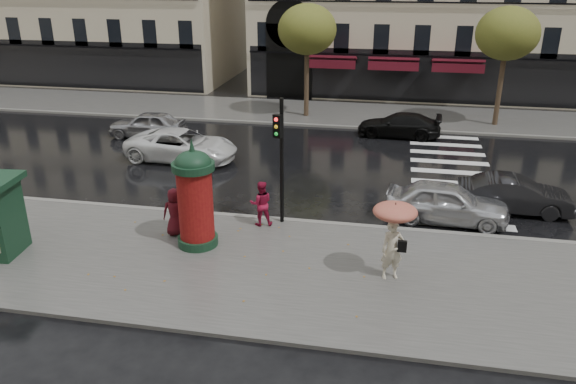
% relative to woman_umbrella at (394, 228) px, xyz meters
% --- Properties ---
extents(ground, '(160.00, 160.00, 0.00)m').
position_rel_woman_umbrella_xyz_m(ground, '(-3.49, 0.41, -1.72)').
color(ground, black).
rests_on(ground, ground).
extents(near_sidewalk, '(90.00, 7.00, 0.12)m').
position_rel_woman_umbrella_xyz_m(near_sidewalk, '(-3.49, -0.09, -1.66)').
color(near_sidewalk, '#474744').
rests_on(near_sidewalk, ground).
extents(far_sidewalk, '(90.00, 6.00, 0.12)m').
position_rel_woman_umbrella_xyz_m(far_sidewalk, '(-3.49, 19.41, -1.66)').
color(far_sidewalk, '#474744').
rests_on(far_sidewalk, ground).
extents(near_kerb, '(90.00, 0.25, 0.14)m').
position_rel_woman_umbrella_xyz_m(near_kerb, '(-3.49, 3.41, -1.65)').
color(near_kerb, slate).
rests_on(near_kerb, ground).
extents(far_kerb, '(90.00, 0.25, 0.14)m').
position_rel_woman_umbrella_xyz_m(far_kerb, '(-3.49, 16.41, -1.65)').
color(far_kerb, slate).
rests_on(far_kerb, ground).
extents(zebra_crossing, '(3.60, 11.75, 0.01)m').
position_rel_woman_umbrella_xyz_m(zebra_crossing, '(2.51, 10.01, -1.71)').
color(zebra_crossing, silver).
rests_on(zebra_crossing, ground).
extents(tree_far_left, '(3.40, 3.40, 6.64)m').
position_rel_woman_umbrella_xyz_m(tree_far_left, '(-5.49, 18.41, 3.45)').
color(tree_far_left, '#38281C').
rests_on(tree_far_left, ground).
extents(tree_far_right, '(3.40, 3.40, 6.64)m').
position_rel_woman_umbrella_xyz_m(tree_far_right, '(5.51, 18.41, 3.45)').
color(tree_far_right, '#38281C').
rests_on(tree_far_right, ground).
extents(woman_umbrella, '(1.26, 1.26, 2.42)m').
position_rel_woman_umbrella_xyz_m(woman_umbrella, '(0.00, 0.00, 0.00)').
color(woman_umbrella, beige).
rests_on(woman_umbrella, near_sidewalk).
extents(woman_red, '(0.94, 0.83, 1.63)m').
position_rel_woman_umbrella_xyz_m(woman_red, '(-4.57, 2.81, -0.78)').
color(woman_red, maroon).
rests_on(woman_red, near_sidewalk).
extents(man_burgundy, '(0.94, 0.77, 1.66)m').
position_rel_woman_umbrella_xyz_m(man_burgundy, '(-7.24, 1.51, -0.77)').
color(man_burgundy, '#4E0F18').
rests_on(man_burgundy, near_sidewalk).
extents(morris_column, '(1.35, 1.35, 3.63)m').
position_rel_woman_umbrella_xyz_m(morris_column, '(-6.27, 0.95, 0.14)').
color(morris_column, '#13321F').
rests_on(morris_column, near_sidewalk).
extents(traffic_light, '(0.33, 0.44, 4.48)m').
position_rel_woman_umbrella_xyz_m(traffic_light, '(-3.93, 3.13, 1.12)').
color(traffic_light, black).
rests_on(traffic_light, near_sidewalk).
extents(car_silver, '(4.49, 2.13, 1.48)m').
position_rel_woman_umbrella_xyz_m(car_silver, '(1.86, 4.61, -0.98)').
color(car_silver, silver).
rests_on(car_silver, ground).
extents(car_darkgrey, '(4.15, 1.51, 1.36)m').
position_rel_woman_umbrella_xyz_m(car_darkgrey, '(4.41, 5.96, -1.04)').
color(car_darkgrey, black).
rests_on(car_darkgrey, ground).
extents(car_white, '(5.40, 2.74, 1.46)m').
position_rel_woman_umbrella_xyz_m(car_white, '(-9.98, 9.31, -0.99)').
color(car_white, white).
rests_on(car_white, ground).
extents(car_black, '(4.51, 2.08, 1.28)m').
position_rel_woman_umbrella_xyz_m(car_black, '(0.09, 15.30, -1.08)').
color(car_black, black).
rests_on(car_black, ground).
extents(car_far_silver, '(4.16, 1.82, 1.40)m').
position_rel_woman_umbrella_xyz_m(car_far_silver, '(-13.20, 12.62, -1.02)').
color(car_far_silver, '#9A999E').
rests_on(car_far_silver, ground).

